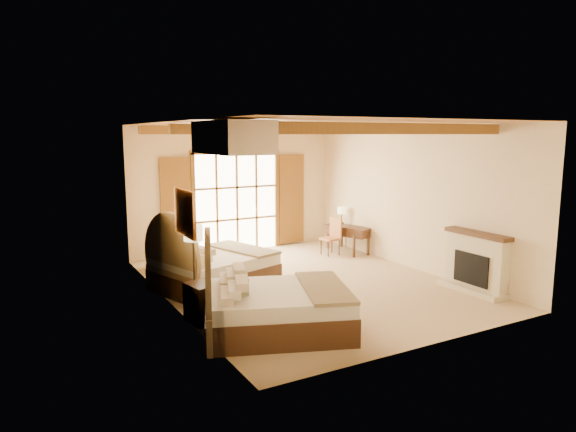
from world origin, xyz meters
TOP-DOWN VIEW (x-y plane):
  - floor at (0.00, 0.00)m, footprint 7.00×7.00m
  - wall_back at (0.00, 3.50)m, footprint 5.50×0.00m
  - wall_left at (-2.75, 0.00)m, footprint 0.00×7.00m
  - wall_right at (2.75, 0.00)m, footprint 0.00×7.00m
  - ceiling at (0.00, 0.00)m, footprint 7.00×7.00m
  - ceiling_beams at (0.00, 0.00)m, footprint 5.39×4.60m
  - french_doors at (0.00, 3.44)m, footprint 3.95×0.08m
  - fireplace at (2.60, -2.00)m, footprint 0.46×1.40m
  - painting at (-2.70, -0.75)m, footprint 0.06×0.95m
  - canopy_valance at (-2.40, -2.00)m, footprint 0.70×1.40m
  - bed_near at (-1.86, -1.97)m, footprint 2.71×2.29m
  - bed_far at (-1.84, 0.67)m, footprint 2.59×2.18m
  - nightstand at (-2.50, -1.02)m, footprint 0.62×0.62m
  - floor_lamp at (-2.50, -0.50)m, footprint 0.32×0.32m
  - armchair at (-1.91, 2.51)m, footprint 0.91×0.93m
  - ottoman at (-1.08, 2.19)m, footprint 0.57×0.57m
  - desk at (2.42, 1.93)m, footprint 0.93×1.34m
  - desk_chair at (1.86, 1.86)m, footprint 0.46×0.46m
  - desk_lamp at (2.52, 2.36)m, footprint 0.22×0.22m

SIDE VIEW (x-z plane):
  - floor at x=0.00m, z-range 0.00..0.00m
  - ottoman at x=-1.08m, z-range 0.00..0.36m
  - desk_chair at x=1.86m, z-range -0.18..0.75m
  - nightstand at x=-2.50m, z-range 0.00..0.63m
  - desk at x=2.42m, z-range 0.02..0.69m
  - armchair at x=-1.91m, z-range 0.00..0.78m
  - bed_far at x=-1.84m, z-range -0.28..1.13m
  - bed_near at x=-1.86m, z-range -0.28..1.15m
  - fireplace at x=2.60m, z-range -0.07..1.09m
  - desk_lamp at x=2.52m, z-range 0.78..1.22m
  - french_doors at x=0.00m, z-range -0.05..2.55m
  - floor_lamp at x=-2.50m, z-range 0.52..2.02m
  - wall_back at x=0.00m, z-range -1.15..4.35m
  - wall_left at x=-2.75m, z-range -1.90..5.10m
  - wall_right at x=2.75m, z-range -1.90..5.10m
  - painting at x=-2.70m, z-range 1.38..2.12m
  - canopy_valance at x=-2.40m, z-range 2.73..3.18m
  - ceiling_beams at x=0.00m, z-range 2.99..3.17m
  - ceiling at x=0.00m, z-range 3.20..3.20m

